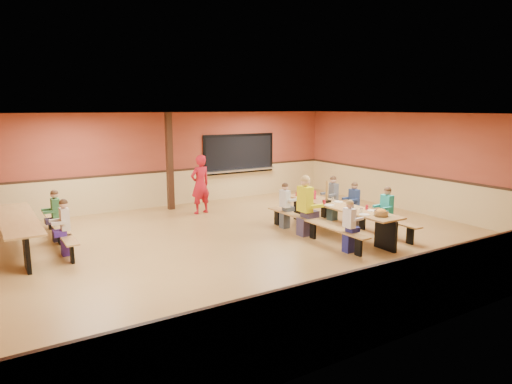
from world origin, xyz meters
TOP-DOWN VIEW (x-y plane):
  - ground at (0.00, 0.00)m, footprint 12.00×12.00m
  - room_envelope at (0.00, 0.00)m, footprint 12.04×10.04m
  - kitchen_pass_through at (2.60, 4.96)m, footprint 2.78×0.28m
  - structural_post at (-0.20, 4.40)m, footprint 0.18×0.18m
  - cafeteria_table_main at (2.34, -0.53)m, footprint 1.91×3.70m
  - cafeteria_table_second at (-4.63, 2.25)m, footprint 1.91×3.70m
  - seated_child_white_left at (1.51, -1.77)m, footprint 0.34×0.28m
  - seated_adult_yellow at (1.51, -0.19)m, footprint 0.50×0.41m
  - seated_child_grey_left at (1.51, 0.66)m, footprint 0.36×0.29m
  - seated_child_teal_right at (3.16, -1.33)m, footprint 0.38×0.31m
  - seated_child_navy_right at (3.16, -0.19)m, footprint 0.36×0.29m
  - seated_child_char_right at (3.16, 0.66)m, footprint 0.39×0.32m
  - seated_child_green_sec at (-3.81, 2.53)m, footprint 0.38×0.31m
  - seated_child_tan_sec at (-3.81, 1.30)m, footprint 0.37×0.31m
  - standing_woman at (0.35, 3.38)m, footprint 0.71×0.53m
  - punch_pitcher at (2.28, 0.44)m, footprint 0.16×0.16m
  - chip_bowl at (2.35, -1.90)m, footprint 0.32×0.32m
  - napkin_dispenser at (2.32, -0.94)m, footprint 0.10×0.14m
  - condiment_mustard at (2.24, -0.97)m, footprint 0.06×0.06m
  - condiment_ketchup at (2.13, -1.07)m, footprint 0.06×0.06m
  - table_paddle at (2.30, -0.10)m, footprint 0.16×0.16m
  - place_settings at (2.34, -0.53)m, footprint 0.65×3.30m

SIDE VIEW (x-z plane):
  - ground at x=0.00m, z-range 0.00..0.00m
  - cafeteria_table_main at x=2.34m, z-range 0.16..0.90m
  - cafeteria_table_second at x=-4.63m, z-range 0.16..0.90m
  - seated_child_white_left at x=1.51m, z-range 0.00..1.16m
  - seated_child_grey_left at x=1.51m, z-range 0.00..1.19m
  - seated_child_navy_right at x=3.16m, z-range 0.00..1.19m
  - seated_child_tan_sec at x=-3.81m, z-range 0.00..1.22m
  - seated_child_green_sec at x=-3.81m, z-range 0.00..1.23m
  - seated_child_teal_right at x=3.16m, z-range 0.00..1.23m
  - seated_child_char_right at x=3.16m, z-range 0.00..1.24m
  - room_envelope at x=0.00m, z-range -0.82..2.20m
  - seated_adult_yellow at x=1.51m, z-range 0.00..1.49m
  - place_settings at x=2.34m, z-range 0.74..0.85m
  - napkin_dispenser at x=2.32m, z-range 0.74..0.87m
  - chip_bowl at x=2.35m, z-range 0.74..0.89m
  - condiment_mustard at x=2.24m, z-range 0.74..0.91m
  - condiment_ketchup at x=2.13m, z-range 0.74..0.91m
  - punch_pitcher at x=2.28m, z-range 0.74..0.96m
  - table_paddle at x=2.30m, z-range 0.60..1.16m
  - standing_woman at x=0.35m, z-range 0.00..1.77m
  - kitchen_pass_through at x=2.60m, z-range 0.80..2.18m
  - structural_post at x=-0.20m, z-range 0.00..3.00m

